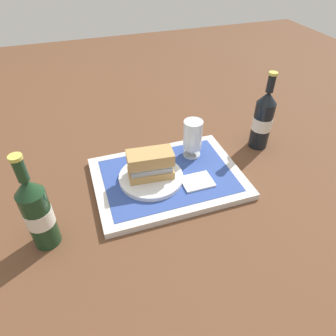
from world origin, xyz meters
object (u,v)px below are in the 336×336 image
object	(u,v)px
beer_glass	(193,137)
second_bottle	(37,212)
sandwich	(151,164)
plate	(151,177)
beer_bottle	(263,119)

from	to	relation	value
beer_glass	second_bottle	distance (m)	0.50
sandwich	second_bottle	bearing A→B (deg)	-153.43
plate	sandwich	world-z (taller)	sandwich
beer_bottle	sandwich	bearing A→B (deg)	-169.62
beer_glass	beer_bottle	bearing A→B (deg)	0.64
beer_bottle	beer_glass	bearing A→B (deg)	-179.36
plate	beer_glass	xyz separation A→B (m)	(0.16, 0.07, 0.06)
sandwich	beer_glass	size ratio (longest dim) A/B	1.09
plate	beer_glass	bearing A→B (deg)	24.19
plate	beer_glass	distance (m)	0.19
sandwich	beer_glass	xyz separation A→B (m)	(0.16, 0.07, 0.01)
sandwich	beer_bottle	distance (m)	0.42
plate	sandwich	xyz separation A→B (m)	(0.00, -0.00, 0.05)
sandwich	beer_glass	distance (m)	0.17
beer_bottle	plate	bearing A→B (deg)	-169.74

